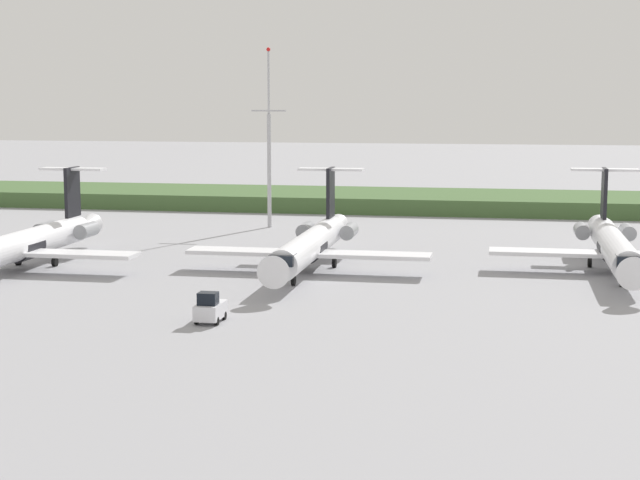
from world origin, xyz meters
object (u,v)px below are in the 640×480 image
antenna_mast (269,154)px  baggage_tug (210,309)px  regional_jet_nearest (27,243)px  regional_jet_third (613,244)px  regional_jet_second (311,244)px

antenna_mast → baggage_tug: antenna_mast is taller
regional_jet_nearest → antenna_mast: 38.51m
regional_jet_nearest → antenna_mast: bearing=66.2°
baggage_tug → antenna_mast: bearing=99.0°
regional_jet_nearest → regional_jet_third: size_ratio=1.00×
antenna_mast → regional_jet_second: bearing=-69.5°
regional_jet_second → regional_jet_third: size_ratio=1.00×
regional_jet_second → antenna_mast: size_ratio=1.39×
baggage_tug → regional_jet_nearest: bearing=141.6°
regional_jet_nearest → regional_jet_second: (26.65, 4.40, 0.00)m
regional_jet_second → baggage_tug: regional_jet_second is taller
regional_jet_third → baggage_tug: regional_jet_third is taller
antenna_mast → regional_jet_third: bearing=-33.2°
regional_jet_second → regional_jet_third: 28.30m
regional_jet_nearest → regional_jet_second: 27.01m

